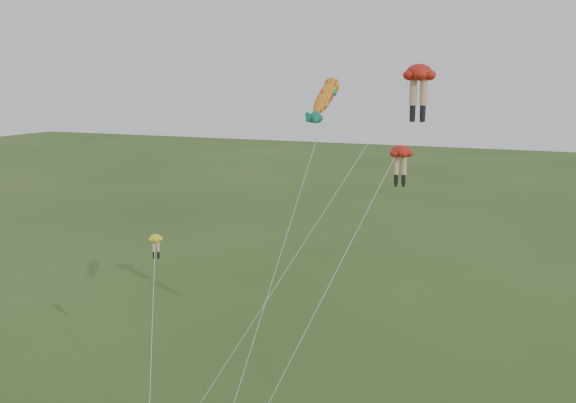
% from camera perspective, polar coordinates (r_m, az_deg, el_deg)
% --- Properties ---
extents(legs_kite_red_high, '(10.97, 8.65, 18.86)m').
position_cam_1_polar(legs_kite_red_high, '(33.35, 11.34, 10.50)').
color(legs_kite_red_high, red).
rests_on(legs_kite_red_high, ground).
extents(legs_kite_red_mid, '(6.31, 9.16, 14.70)m').
position_cam_1_polar(legs_kite_red_mid, '(34.10, 9.69, 3.62)').
color(legs_kite_red_mid, red).
rests_on(legs_kite_red_mid, ground).
extents(legs_kite_yellow, '(4.24, 7.22, 9.39)m').
position_cam_1_polar(legs_kite_yellow, '(37.15, -11.73, -4.43)').
color(legs_kite_yellow, yellow).
rests_on(legs_kite_yellow, ground).
extents(fish_kite, '(3.37, 9.40, 18.45)m').
position_cam_1_polar(fish_kite, '(34.55, 3.30, 9.14)').
color(fish_kite, gold).
rests_on(fish_kite, ground).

